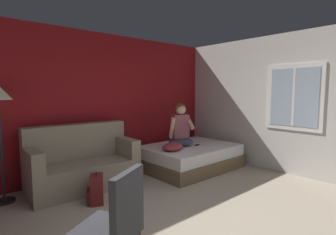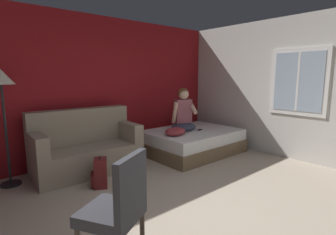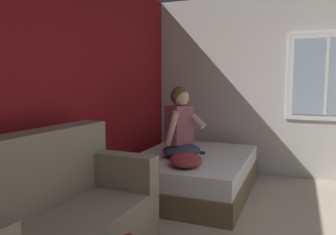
% 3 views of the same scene
% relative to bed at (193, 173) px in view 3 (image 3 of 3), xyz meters
% --- Properties ---
extents(wall_back_accent, '(11.09, 0.16, 2.70)m').
position_rel_bed_xyz_m(wall_back_accent, '(-1.88, 1.02, 1.11)').
color(wall_back_accent, maroon).
rests_on(wall_back_accent, ground).
extents(bed, '(1.91, 1.41, 0.48)m').
position_rel_bed_xyz_m(bed, '(0.00, 0.00, 0.00)').
color(bed, brown).
rests_on(bed, ground).
extents(couch, '(1.73, 0.89, 1.04)m').
position_rel_bed_xyz_m(couch, '(-2.13, 0.43, 0.16)').
color(couch, gray).
rests_on(couch, ground).
extents(person_seated, '(0.64, 0.60, 0.88)m').
position_rel_bed_xyz_m(person_seated, '(-0.16, 0.12, 0.60)').
color(person_seated, '#383D51').
rests_on(person_seated, bed).
extents(throw_pillow, '(0.58, 0.50, 0.14)m').
position_rel_bed_xyz_m(throw_pillow, '(-0.57, -0.10, 0.31)').
color(throw_pillow, '#993338').
rests_on(throw_pillow, bed).
extents(cell_phone, '(0.16, 0.12, 0.01)m').
position_rel_bed_xyz_m(cell_phone, '(0.13, -0.09, 0.25)').
color(cell_phone, black).
rests_on(cell_phone, bed).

